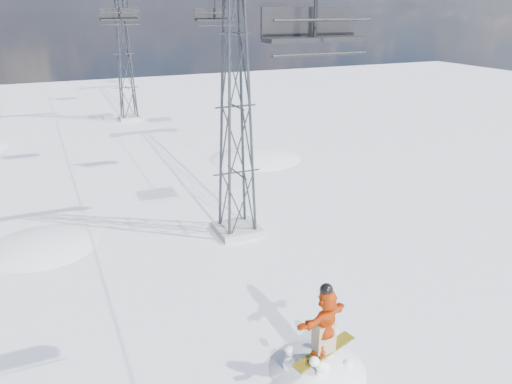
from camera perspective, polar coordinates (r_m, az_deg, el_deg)
ground at (r=15.22m, az=6.68°, el=-16.96°), size 120.00×120.00×0.00m
snow_terrain at (r=36.75m, az=-18.19°, el=-11.43°), size 39.00×37.00×22.00m
lift_tower_near at (r=20.00m, az=-2.34°, el=9.67°), size 5.20×1.80×11.43m
lift_tower_far at (r=44.04m, az=-14.84°, el=14.97°), size 5.20×1.80×11.43m
lift_chair_near at (r=9.97m, az=6.55°, el=18.21°), size 2.02×0.58×2.50m
lift_chair_mid at (r=28.34m, az=-4.74°, el=19.44°), size 2.14×0.61×2.65m
lift_chair_far at (r=30.88m, az=-15.36°, el=18.89°), size 2.15×0.62×2.67m
lift_chair_extra at (r=53.00m, az=-14.44°, el=19.31°), size 2.20×0.63×2.73m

